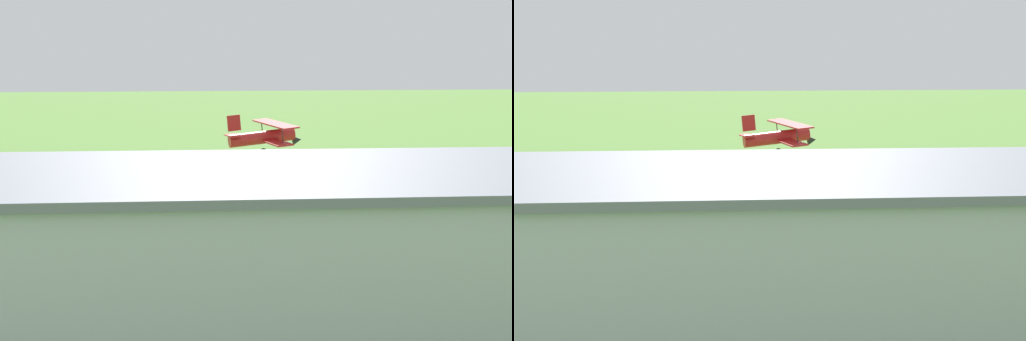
{
  "view_description": "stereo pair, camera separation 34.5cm",
  "coord_description": "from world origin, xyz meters",
  "views": [
    {
      "loc": [
        1.72,
        69.67,
        11.31
      ],
      "look_at": [
        -5.89,
        13.09,
        3.31
      ],
      "focal_mm": 57.18,
      "sensor_mm": 36.0,
      "label": 1
    },
    {
      "loc": [
        1.37,
        69.72,
        11.31
      ],
      "look_at": [
        -5.89,
        13.09,
        3.31
      ],
      "focal_mm": 57.18,
      "sensor_mm": 36.0,
      "label": 2
    }
  ],
  "objects": [
    {
      "name": "ground_plane",
      "position": [
        0.0,
        0.0,
        0.0
      ],
      "size": [
        400.0,
        400.0,
        0.0
      ],
      "primitive_type": "plane",
      "color": "#568438"
    },
    {
      "name": "hangar",
      "position": [
        -3.09,
        36.67,
        3.36
      ],
      "size": [
        38.59,
        15.97,
        6.7
      ],
      "color": "#B7BCC6",
      "rests_on": "ground_plane"
    },
    {
      "name": "biplane",
      "position": [
        -8.06,
        2.74,
        4.75
      ],
      "size": [
        6.61,
        9.45,
        3.61
      ],
      "color": "#B21E1E"
    },
    {
      "name": "person_by_parked_cars",
      "position": [
        -18.63,
        19.86,
        0.85
      ],
      "size": [
        0.53,
        0.53,
        1.7
      ],
      "color": "#33723F",
      "rests_on": "ground_plane"
    }
  ]
}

